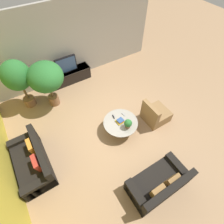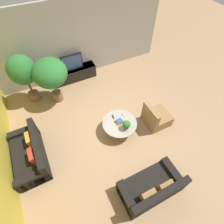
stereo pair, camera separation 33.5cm
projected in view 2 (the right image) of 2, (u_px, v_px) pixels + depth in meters
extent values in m
plane|color=#9E7A56|center=(113.00, 126.00, 6.03)|extent=(24.00, 24.00, 0.00)
cube|color=#A39E93|center=(75.00, 41.00, 6.70)|extent=(7.40, 0.12, 3.00)
cube|color=black|center=(75.00, 74.00, 7.39)|extent=(1.79, 0.48, 0.52)
cube|color=#2D2823|center=(73.00, 69.00, 7.19)|extent=(1.82, 0.50, 0.02)
cube|color=black|center=(72.00, 62.00, 6.93)|extent=(0.84, 0.08, 0.66)
cube|color=navy|center=(72.00, 63.00, 6.91)|extent=(0.77, 0.00, 0.59)
cube|color=black|center=(73.00, 69.00, 7.18)|extent=(0.25, 0.13, 0.02)
cylinder|color=#756656|center=(119.00, 130.00, 5.91)|extent=(0.61, 0.61, 0.02)
cylinder|color=#756656|center=(119.00, 127.00, 5.75)|extent=(0.10, 0.10, 0.43)
cylinder|color=gray|center=(120.00, 123.00, 5.58)|extent=(1.11, 1.11, 0.02)
cube|color=black|center=(30.00, 156.00, 5.10)|extent=(0.84, 1.73, 0.42)
cube|color=black|center=(37.00, 145.00, 4.87)|extent=(0.16, 1.73, 0.42)
cube|color=black|center=(25.00, 135.00, 5.49)|extent=(0.84, 0.20, 0.54)
cube|color=black|center=(34.00, 180.00, 4.63)|extent=(0.84, 0.20, 0.54)
cube|color=orange|center=(30.00, 140.00, 5.02)|extent=(0.15, 0.38, 0.35)
cube|color=#B23328|center=(33.00, 156.00, 4.69)|extent=(0.18, 0.39, 0.37)
cube|color=black|center=(150.00, 187.00, 4.56)|extent=(1.57, 0.84, 0.42)
cube|color=black|center=(161.00, 196.00, 4.04)|extent=(1.57, 0.16, 0.42)
cube|color=black|center=(171.00, 175.00, 4.70)|extent=(0.20, 0.84, 0.54)
cube|color=black|center=(127.00, 199.00, 4.32)|extent=(0.20, 0.84, 0.54)
cube|color=olive|center=(165.00, 185.00, 4.24)|extent=(0.36, 0.18, 0.34)
cube|color=olive|center=(148.00, 195.00, 4.10)|extent=(0.36, 0.14, 0.33)
cube|color=olive|center=(157.00, 118.00, 5.99)|extent=(0.80, 0.76, 0.40)
cube|color=olive|center=(151.00, 114.00, 5.56)|extent=(0.14, 0.76, 0.46)
cylinder|color=brown|center=(34.00, 96.00, 6.72)|extent=(0.40, 0.40, 0.32)
cylinder|color=brown|center=(30.00, 88.00, 6.39)|extent=(0.08, 0.08, 0.53)
ellipsoid|color=#286B2D|center=(22.00, 70.00, 5.78)|extent=(0.93, 0.93, 1.05)
cylinder|color=brown|center=(58.00, 96.00, 6.68)|extent=(0.37, 0.37, 0.38)
cylinder|color=brown|center=(55.00, 88.00, 6.37)|extent=(0.08, 0.08, 0.40)
ellipsoid|color=#286B2D|center=(50.00, 73.00, 5.83)|extent=(1.17, 1.17, 0.99)
cylinder|color=brown|center=(126.00, 127.00, 5.41)|extent=(0.15, 0.15, 0.10)
sphere|color=#286B2D|center=(126.00, 124.00, 5.29)|extent=(0.25, 0.25, 0.25)
cube|color=gold|center=(119.00, 122.00, 5.57)|extent=(0.24, 0.23, 0.04)
cube|color=#A32823|center=(119.00, 121.00, 5.54)|extent=(0.18, 0.19, 0.03)
cube|color=#2D4C84|center=(119.00, 121.00, 5.52)|extent=(0.22, 0.20, 0.03)
cube|color=black|center=(113.00, 117.00, 5.71)|extent=(0.07, 0.16, 0.02)
cube|color=gray|center=(123.00, 115.00, 5.75)|extent=(0.06, 0.16, 0.02)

